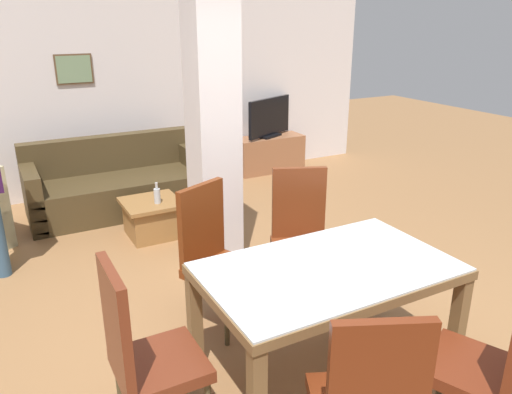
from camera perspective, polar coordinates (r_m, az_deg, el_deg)
The scene contains 13 objects.
ground_plane at distance 3.53m, azimuth 7.64°, elevation -18.89°, with size 18.00×18.00×0.00m, color olive.
back_wall at distance 6.83m, azimuth -14.23°, elevation 12.18°, with size 7.20×0.09×2.70m.
divider_pillar at distance 4.32m, azimuth -4.95°, elevation 8.45°, with size 0.38×0.37×2.70m.
dining_table at distance 3.19m, azimuth 8.14°, elevation -10.34°, with size 1.55×0.94×0.77m.
dining_chair_far_left at distance 3.70m, azimuth -4.82°, elevation -6.32°, with size 0.61×0.61×1.07m.
dining_chair_head_left at distance 2.77m, azimuth -12.88°, elevation -16.71°, with size 0.46×0.46×1.07m.
dining_chair_far_right at distance 4.05m, azimuth 5.11°, elevation -3.92°, with size 0.60×0.60×1.07m.
dining_chair_near_right at distance 2.93m, azimuth 25.43°, elevation -16.12°, with size 0.60×0.60×1.07m.
sofa at distance 6.19m, azimuth -15.51°, elevation 1.20°, with size 2.05×0.89×0.85m.
coffee_table at distance 5.39m, azimuth -11.75°, elevation -2.32°, with size 0.59×0.58×0.39m.
bottle at distance 5.23m, azimuth -11.23°, elevation 0.19°, with size 0.07×0.07×0.22m.
tv_stand at distance 7.51m, azimuth 1.50°, elevation 4.96°, with size 1.04×0.40×0.52m.
tv_screen at distance 7.39m, azimuth 1.53°, elevation 8.99°, with size 0.86×0.42×0.57m.
Camera 1 is at (-1.69, -2.18, 2.21)m, focal length 35.00 mm.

